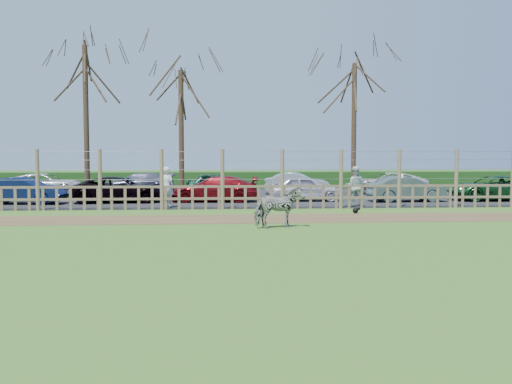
{
  "coord_description": "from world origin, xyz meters",
  "views": [
    {
      "loc": [
        -0.32,
        -15.67,
        2.37
      ],
      "look_at": [
        1.0,
        2.5,
        1.1
      ],
      "focal_mm": 40.0,
      "sensor_mm": 36.0,
      "label": 1
    }
  ],
  "objects": [
    {
      "name": "visitor_a",
      "position": [
        -2.37,
        8.7,
        0.9
      ],
      "size": [
        0.71,
        0.55,
        1.72
      ],
      "primitive_type": "imported",
      "rotation": [
        0.0,
        0.0,
        2.91
      ],
      "color": "silver",
      "rests_on": "asphalt"
    },
    {
      "name": "dirt_strip",
      "position": [
        0.0,
        4.5,
        0.01
      ],
      "size": [
        34.0,
        2.8,
        0.01
      ],
      "primitive_type": "cube",
      "color": "brown",
      "rests_on": "ground"
    },
    {
      "name": "hedge",
      "position": [
        0.0,
        21.5,
        0.55
      ],
      "size": [
        46.0,
        2.0,
        1.1
      ],
      "primitive_type": "cube",
      "color": "#1E4716",
      "rests_on": "ground"
    },
    {
      "name": "tree_mid",
      "position": [
        -2.0,
        13.5,
        4.87
      ],
      "size": [
        4.8,
        4.8,
        6.83
      ],
      "color": "#3D2B1E",
      "rests_on": "ground"
    },
    {
      "name": "car_1",
      "position": [
        -8.93,
        10.72,
        0.64
      ],
      "size": [
        3.75,
        1.64,
        1.2
      ],
      "primitive_type": "imported",
      "rotation": [
        0.0,
        0.0,
        1.47
      ],
      "color": "#112050",
      "rests_on": "asphalt"
    },
    {
      "name": "ground",
      "position": [
        0.0,
        0.0,
        0.0
      ],
      "size": [
        120.0,
        120.0,
        0.0
      ],
      "primitive_type": "plane",
      "color": "#5F8F33",
      "rests_on": "ground"
    },
    {
      "name": "tree_right",
      "position": [
        7.0,
        14.0,
        5.24
      ],
      "size": [
        4.8,
        4.8,
        7.35
      ],
      "color": "#3D2B1E",
      "rests_on": "ground"
    },
    {
      "name": "car_8",
      "position": [
        -9.47,
        15.74,
        0.64
      ],
      "size": [
        4.33,
        2.02,
        1.2
      ],
      "primitive_type": "imported",
      "rotation": [
        0.0,
        0.0,
        1.58
      ],
      "color": "silver",
      "rests_on": "asphalt"
    },
    {
      "name": "car_9",
      "position": [
        -4.6,
        16.2,
        0.64
      ],
      "size": [
        4.2,
        1.84,
        1.2
      ],
      "primitive_type": "imported",
      "rotation": [
        0.0,
        0.0,
        4.75
      ],
      "color": "#54566B",
      "rests_on": "asphalt"
    },
    {
      "name": "car_4",
      "position": [
        4.02,
        11.34,
        0.64
      ],
      "size": [
        3.59,
        1.58,
        1.2
      ],
      "primitive_type": "imported",
      "rotation": [
        0.0,
        0.0,
        1.52
      ],
      "color": "silver",
      "rests_on": "asphalt"
    },
    {
      "name": "crow",
      "position": [
        5.15,
        6.02,
        0.12
      ],
      "size": [
        0.3,
        0.22,
        0.24
      ],
      "color": "black",
      "rests_on": "ground"
    },
    {
      "name": "visitor_b",
      "position": [
        5.73,
        8.58,
        0.9
      ],
      "size": [
        0.96,
        0.82,
        1.72
      ],
      "primitive_type": "imported",
      "rotation": [
        0.0,
        0.0,
        2.92
      ],
      "color": "silver",
      "rests_on": "asphalt"
    },
    {
      "name": "car_10",
      "position": [
        -0.17,
        15.69,
        0.64
      ],
      "size": [
        3.6,
        1.62,
        1.2
      ],
      "primitive_type": "imported",
      "rotation": [
        0.0,
        0.0,
        1.63
      ],
      "color": "#225739",
      "rests_on": "asphalt"
    },
    {
      "name": "car_6",
      "position": [
        13.15,
        10.98,
        0.64
      ],
      "size": [
        4.41,
        2.19,
        1.2
      ],
      "primitive_type": "imported",
      "rotation": [
        0.0,
        0.0,
        4.67
      ],
      "color": "#185326",
      "rests_on": "asphalt"
    },
    {
      "name": "zebra",
      "position": [
        1.67,
        1.97,
        0.65
      ],
      "size": [
        1.68,
        1.21,
        1.3
      ],
      "primitive_type": "imported",
      "rotation": [
        0.0,
        0.0,
        1.94
      ],
      "color": "gray",
      "rests_on": "ground"
    },
    {
      "name": "car_3",
      "position": [
        -0.32,
        11.28,
        0.64
      ],
      "size": [
        4.24,
        1.97,
        1.2
      ],
      "primitive_type": "imported",
      "rotation": [
        0.0,
        0.0,
        4.64
      ],
      "color": "maroon",
      "rests_on": "asphalt"
    },
    {
      "name": "car_2",
      "position": [
        -4.78,
        11.26,
        0.64
      ],
      "size": [
        4.49,
        2.4,
        1.2
      ],
      "primitive_type": "imported",
      "rotation": [
        0.0,
        0.0,
        1.67
      ],
      "color": "black",
      "rests_on": "asphalt"
    },
    {
      "name": "tree_left",
      "position": [
        -6.5,
        12.5,
        5.62
      ],
      "size": [
        4.8,
        4.8,
        7.88
      ],
      "color": "#3D2B1E",
      "rests_on": "ground"
    },
    {
      "name": "car_11",
      "position": [
        4.27,
        15.88,
        0.64
      ],
      "size": [
        3.77,
        1.69,
        1.2
      ],
      "primitive_type": "imported",
      "rotation": [
        0.0,
        0.0,
        1.45
      ],
      "color": "silver",
      "rests_on": "asphalt"
    },
    {
      "name": "fence",
      "position": [
        0.0,
        8.0,
        0.8
      ],
      "size": [
        30.16,
        0.16,
        2.5
      ],
      "color": "brown",
      "rests_on": "ground"
    },
    {
      "name": "asphalt",
      "position": [
        0.0,
        14.5,
        0.02
      ],
      "size": [
        44.0,
        13.0,
        0.04
      ],
      "primitive_type": "cube",
      "color": "#232326",
      "rests_on": "ground"
    },
    {
      "name": "car_5",
      "position": [
        8.77,
        10.7,
        0.64
      ],
      "size": [
        3.72,
        1.52,
        1.2
      ],
      "primitive_type": "imported",
      "rotation": [
        0.0,
        0.0,
        1.64
      ],
      "color": "slate",
      "rests_on": "asphalt"
    },
    {
      "name": "car_12",
      "position": [
        9.43,
        15.81,
        0.64
      ],
      "size": [
        4.52,
        2.47,
        1.2
      ],
      "primitive_type": "imported",
      "rotation": [
        0.0,
        0.0,
        4.6
      ],
      "color": "silver",
      "rests_on": "asphalt"
    }
  ]
}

